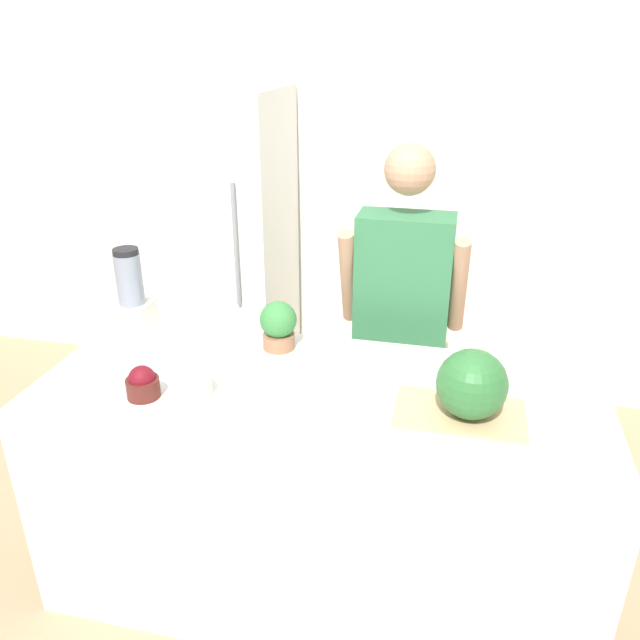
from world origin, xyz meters
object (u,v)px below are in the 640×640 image
bowl_cherries (143,383)px  watermelon (472,384)px  blender (131,296)px  potted_plant (278,325)px  refrigerator (224,255)px  person (401,323)px  bowl_cream (193,382)px

bowl_cherries → watermelon: bearing=6.1°
bowl_cherries → blender: 0.60m
blender → bowl_cherries: bearing=-59.1°
watermelon → blender: size_ratio=0.64×
bowl_cherries → potted_plant: bearing=52.9°
refrigerator → bowl_cherries: bearing=-79.2°
bowl_cherries → blender: size_ratio=0.33×
refrigerator → bowl_cherries: 1.58m
person → bowl_cream: bearing=-125.2°
watermelon → bowl_cream: (-0.95, -0.07, -0.08)m
watermelon → bowl_cream: bearing=-175.9°
person → bowl_cream: 1.11m
refrigerator → potted_plant: 1.27m
refrigerator → bowl_cherries: refrigerator is taller
blender → refrigerator: bearing=89.5°
watermelon → bowl_cherries: 1.13m
blender → potted_plant: bearing=-3.1°
bowl_cream → potted_plant: size_ratio=0.64×
bowl_cherries → potted_plant: (0.36, 0.47, 0.05)m
watermelon → potted_plant: 0.84m
watermelon → bowl_cream: 0.96m
watermelon → potted_plant: watermelon is taller
bowl_cream → person: bearing=54.8°
refrigerator → blender: refrigerator is taller
person → bowl_cherries: size_ratio=14.14×
person → potted_plant: bearing=-132.8°
watermelon → blender: blender is taller
bowl_cherries → blender: (-0.30, 0.51, 0.10)m
watermelon → refrigerator: bearing=134.7°
watermelon → bowl_cream: size_ratio=1.80×
refrigerator → blender: 1.06m
refrigerator → bowl_cherries: (0.30, -1.55, 0.06)m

